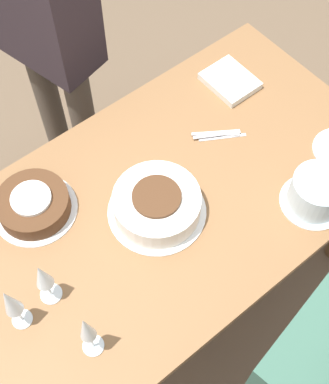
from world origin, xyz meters
TOP-DOWN VIEW (x-y plane):
  - ground_plane at (0.00, 0.00)m, footprint 12.00×12.00m
  - dining_table at (0.00, 0.00)m, footprint 1.59×0.88m
  - cake_center_white at (0.05, 0.02)m, footprint 0.32×0.32m
  - cake_front_chocolate at (0.35, -0.23)m, footprint 0.27×0.27m
  - cake_back_decorated at (-0.37, 0.31)m, footprint 0.21×0.21m
  - wine_glass_near at (0.57, 0.05)m, footprint 0.06×0.06m
  - wine_glass_far at (0.46, 0.25)m, footprint 0.06×0.06m
  - wine_glass_extra at (0.47, 0.04)m, footprint 0.07×0.07m
  - fork_pile at (-0.31, -0.09)m, footprint 0.17×0.13m
  - napkin_stack at (-0.51, -0.24)m, footprint 0.16×0.19m
  - person_cutting at (-0.08, -0.80)m, footprint 0.31×0.44m

SIDE VIEW (x-z plane):
  - ground_plane at x=0.00m, z-range 0.00..0.00m
  - dining_table at x=0.00m, z-range 0.27..1.05m
  - fork_pile at x=-0.31m, z-range 0.77..0.79m
  - napkin_stack at x=-0.51m, z-range 0.77..0.80m
  - cake_front_chocolate at x=0.35m, z-range 0.77..0.85m
  - cake_center_white at x=0.05m, z-range 0.77..0.87m
  - cake_back_decorated at x=-0.37m, z-range 0.77..0.90m
  - wine_glass_extra at x=0.47m, z-range 0.81..1.01m
  - wine_glass_near at x=0.57m, z-range 0.81..1.03m
  - wine_glass_far at x=0.46m, z-range 0.82..1.05m
  - person_cutting at x=-0.08m, z-range 0.16..1.74m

